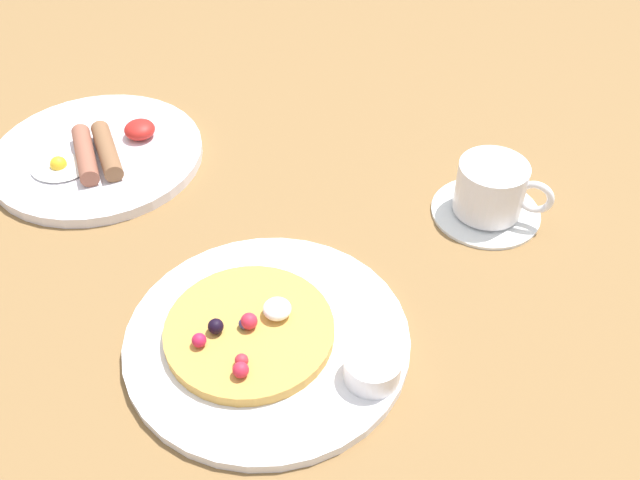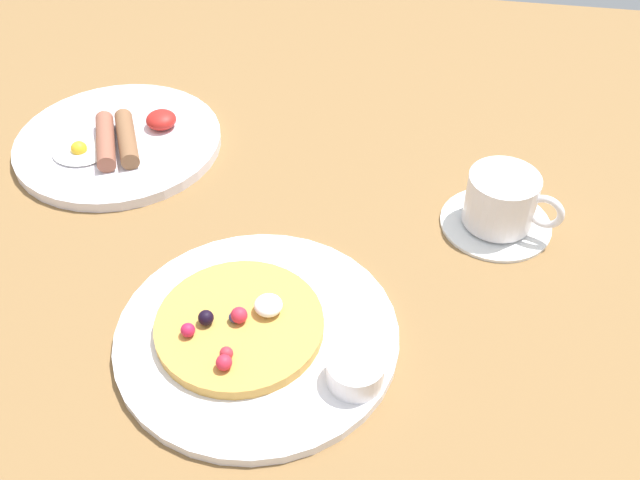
% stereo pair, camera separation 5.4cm
% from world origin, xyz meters
% --- Properties ---
extents(ground_plane, '(1.90, 1.37, 0.03)m').
position_xyz_m(ground_plane, '(0.00, 0.00, -0.01)').
color(ground_plane, brown).
extents(pancake_plate, '(0.27, 0.27, 0.01)m').
position_xyz_m(pancake_plate, '(0.01, -0.11, 0.01)').
color(pancake_plate, white).
rests_on(pancake_plate, ground_plane).
extents(pancake_with_berries, '(0.16, 0.16, 0.03)m').
position_xyz_m(pancake_with_berries, '(-0.01, -0.11, 0.02)').
color(pancake_with_berries, gold).
rests_on(pancake_with_berries, pancake_plate).
extents(syrup_ramekin, '(0.05, 0.05, 0.03)m').
position_xyz_m(syrup_ramekin, '(0.11, -0.15, 0.02)').
color(syrup_ramekin, white).
rests_on(syrup_ramekin, pancake_plate).
extents(breakfast_plate, '(0.26, 0.26, 0.01)m').
position_xyz_m(breakfast_plate, '(-0.24, 0.17, 0.01)').
color(breakfast_plate, white).
rests_on(breakfast_plate, ground_plane).
extents(fried_breakfast, '(0.13, 0.13, 0.02)m').
position_xyz_m(fried_breakfast, '(-0.23, 0.15, 0.02)').
color(fried_breakfast, brown).
rests_on(fried_breakfast, breakfast_plate).
extents(coffee_saucer, '(0.12, 0.12, 0.01)m').
position_xyz_m(coffee_saucer, '(0.23, 0.09, 0.00)').
color(coffee_saucer, white).
rests_on(coffee_saucer, ground_plane).
extents(coffee_cup, '(0.11, 0.08, 0.06)m').
position_xyz_m(coffee_cup, '(0.24, 0.09, 0.04)').
color(coffee_cup, white).
rests_on(coffee_cup, coffee_saucer).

